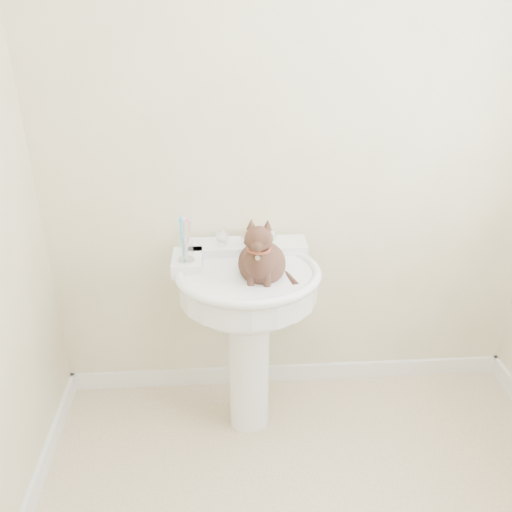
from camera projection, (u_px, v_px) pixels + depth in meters
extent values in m
cube|color=white|center=(289.00, 373.00, 2.79)|extent=(2.20, 0.02, 0.09)
cylinder|color=white|center=(249.00, 367.00, 2.39)|extent=(0.18, 0.18, 0.64)
cylinder|color=white|center=(249.00, 285.00, 2.21)|extent=(0.56, 0.56, 0.12)
ellipsoid|color=white|center=(249.00, 298.00, 2.23)|extent=(0.52, 0.45, 0.20)
torus|color=white|center=(248.00, 273.00, 2.18)|extent=(0.59, 0.59, 0.04)
cube|color=white|center=(246.00, 248.00, 2.36)|extent=(0.53, 0.14, 0.06)
cube|color=white|center=(187.00, 262.00, 2.24)|extent=(0.12, 0.19, 0.06)
cylinder|color=silver|center=(246.00, 242.00, 2.30)|extent=(0.05, 0.05, 0.05)
cylinder|color=silver|center=(247.00, 240.00, 2.24)|extent=(0.04, 0.04, 0.14)
sphere|color=white|center=(220.00, 236.00, 2.30)|extent=(0.06, 0.06, 0.06)
sphere|color=white|center=(272.00, 235.00, 2.31)|extent=(0.06, 0.06, 0.06)
cube|color=yellow|center=(257.00, 235.00, 2.38)|extent=(0.10, 0.08, 0.03)
cylinder|color=silver|center=(186.00, 260.00, 2.18)|extent=(0.07, 0.07, 0.01)
cylinder|color=white|center=(186.00, 250.00, 2.16)|extent=(0.06, 0.06, 0.09)
cylinder|color=#26A7E5|center=(182.00, 239.00, 2.14)|extent=(0.01, 0.01, 0.17)
cylinder|color=silver|center=(185.00, 239.00, 2.14)|extent=(0.01, 0.01, 0.17)
cylinder|color=pink|center=(188.00, 239.00, 2.14)|extent=(0.01, 0.01, 0.17)
ellipsoid|color=#533125|center=(261.00, 263.00, 2.15)|extent=(0.19, 0.22, 0.17)
ellipsoid|color=#533125|center=(263.00, 260.00, 2.06)|extent=(0.12, 0.12, 0.16)
ellipsoid|color=#533125|center=(263.00, 239.00, 1.99)|extent=(0.11, 0.10, 0.10)
cone|color=#533125|center=(255.00, 225.00, 1.98)|extent=(0.04, 0.04, 0.04)
cone|color=#533125|center=(271.00, 224.00, 1.98)|extent=(0.04, 0.04, 0.04)
cylinder|color=#533125|center=(285.00, 273.00, 2.20)|extent=(0.03, 0.03, 0.20)
torus|color=brown|center=(263.00, 249.00, 2.02)|extent=(0.09, 0.09, 0.01)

